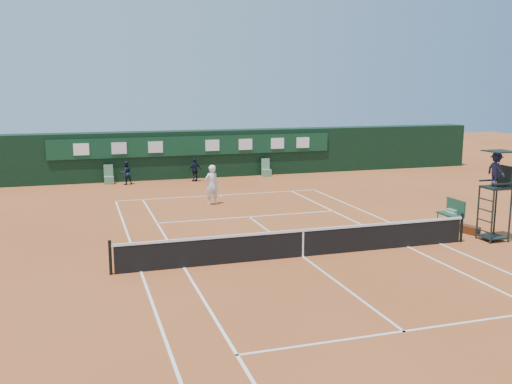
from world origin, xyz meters
TOP-DOWN VIEW (x-y plane):
  - ground at (0.00, 0.00)m, footprint 90.00×90.00m
  - court_lines at (0.00, 0.00)m, footprint 11.05×23.85m
  - tennis_net at (0.00, 0.00)m, footprint 12.90×0.10m
  - back_wall at (0.00, 18.74)m, footprint 40.00×1.65m
  - linesman_chair_left at (-5.50, 17.48)m, footprint 0.55×0.50m
  - linesman_chair_right at (4.50, 17.48)m, footprint 0.55×0.50m
  - umpire_chair at (7.66, -0.16)m, footprint 0.96×0.95m
  - player_bench at (7.76, 2.40)m, footprint 0.56×1.20m
  - tennis_bag at (7.50, 0.98)m, footprint 0.59×0.90m
  - cooler at (8.00, 2.53)m, footprint 0.57×0.57m
  - tennis_ball at (3.24, 10.33)m, footprint 0.07×0.07m
  - player at (-0.96, 9.64)m, footprint 0.83×0.66m
  - ball_kid_left at (-4.51, 16.96)m, footprint 0.81×0.71m
  - ball_kid_right at (-0.34, 16.91)m, footprint 0.91×0.61m

SIDE VIEW (x-z plane):
  - ground at x=0.00m, z-range 0.00..0.00m
  - court_lines at x=0.00m, z-range 0.00..0.01m
  - tennis_ball at x=3.24m, z-range 0.00..0.07m
  - tennis_bag at x=7.50m, z-range 0.00..0.31m
  - linesman_chair_left at x=-5.50m, z-range -0.26..0.89m
  - linesman_chair_right at x=4.50m, z-range -0.26..0.89m
  - cooler at x=8.00m, z-range 0.00..0.65m
  - tennis_net at x=0.00m, z-range -0.04..1.06m
  - player_bench at x=7.76m, z-range 0.05..1.15m
  - ball_kid_left at x=-4.51m, z-range 0.00..1.41m
  - ball_kid_right at x=-0.34m, z-range 0.00..1.43m
  - player at x=-0.96m, z-range 0.00..1.98m
  - back_wall at x=0.00m, z-range 0.01..3.01m
  - umpire_chair at x=7.66m, z-range 0.75..4.17m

